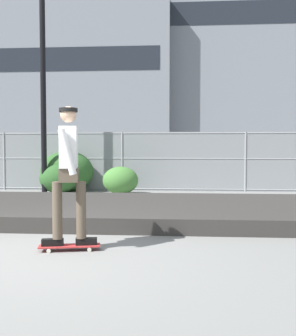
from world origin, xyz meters
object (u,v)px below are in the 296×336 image
shrub_center (67,171)px  shrub_right (120,180)px  skater (69,166)px  parked_car_mid (174,161)px  shrub_left (59,178)px  parked_car_near (6,161)px  street_lamp (43,38)px  skateboard (70,246)px

shrub_center → shrub_right: size_ratio=1.56×
skater → shrub_right: bearing=92.3°
skater → shrub_right: size_ratio=1.74×
parked_car_mid → shrub_left: size_ratio=3.93×
parked_car_near → shrub_left: parked_car_near is taller
skater → shrub_left: (-2.13, 6.58, -0.67)m
street_lamp → parked_car_mid: size_ratio=1.63×
skateboard → street_lamp: (-2.49, 6.35, 4.45)m
skateboard → skater: bearing=0.0°
parked_car_mid → shrub_right: 4.26m
street_lamp → shrub_center: bearing=52.7°
parked_car_mid → shrub_right: (-1.53, -3.96, -0.43)m
shrub_right → skater: bearing=-87.7°
skateboard → skater: 1.06m
skater → shrub_left: 6.95m
street_lamp → parked_car_near: size_ratio=1.61×
skater → parked_car_mid: 10.53m
street_lamp → shrub_right: 4.67m
parked_car_near → shrub_left: size_ratio=3.97×
parked_car_near → shrub_left: 5.12m
shrub_center → shrub_right: 1.82m
skater → parked_car_near: (-5.44, 10.47, -0.28)m
street_lamp → skater: bearing=-68.6°
shrub_center → shrub_left: bearing=-108.0°
skater → shrub_right: 6.53m
skateboard → parked_car_near: bearing=117.5°
street_lamp → parked_car_near: (-2.95, 4.11, -3.67)m
street_lamp → shrub_left: bearing=32.5°
parked_car_near → street_lamp: bearing=-54.3°
skateboard → shrub_center: bearing=105.9°
shrub_center → skater: bearing=-74.1°
skater → shrub_center: skater is taller
parked_car_mid → shrub_center: (-3.26, -3.44, -0.21)m
skater → shrub_center: bearing=105.9°
skateboard → shrub_right: shrub_right is taller
street_lamp → shrub_left: 4.09m
parked_car_near → parked_car_mid: same height
parked_car_near → shrub_center: 4.89m
shrub_left → skater: bearing=-72.0°
skateboard → parked_car_near: 11.82m
parked_car_mid → shrub_right: size_ratio=4.30×
skater → shrub_center: size_ratio=1.12×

